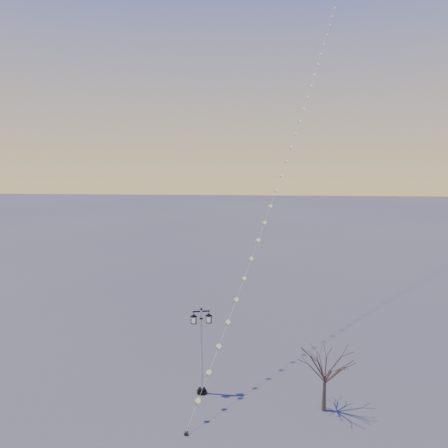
# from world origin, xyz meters

# --- Properties ---
(ground) EXTENTS (300.00, 300.00, 0.00)m
(ground) POSITION_xyz_m (0.00, 0.00, 0.00)
(ground) COLOR #535454
(ground) RESTS_ON ground
(street_lamp) EXTENTS (1.32, 0.66, 5.30)m
(street_lamp) POSITION_xyz_m (-0.38, 3.45, 2.93)
(street_lamp) COLOR black
(street_lamp) RESTS_ON ground
(bare_tree) EXTENTS (2.27, 2.27, 3.77)m
(bare_tree) POSITION_xyz_m (6.63, 2.13, 2.62)
(bare_tree) COLOR #4B3730
(bare_tree) RESTS_ON ground
(kite_train) EXTENTS (15.97, 45.48, 41.84)m
(kite_train) POSITION_xyz_m (7.04, 21.71, 20.82)
(kite_train) COLOR black
(kite_train) RESTS_ON ground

